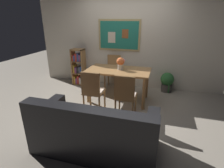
{
  "coord_description": "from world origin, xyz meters",
  "views": [
    {
      "loc": [
        0.98,
        -3.31,
        1.88
      ],
      "look_at": [
        0.07,
        -0.2,
        0.65
      ],
      "focal_mm": 28.1,
      "sensor_mm": 36.0,
      "label": 1
    }
  ],
  "objects": [
    {
      "name": "bookshelf",
      "position": [
        -1.34,
        1.19,
        0.5
      ],
      "size": [
        0.36,
        0.28,
        1.05
      ],
      "color": "#9E7042",
      "rests_on": "ground_plane"
    },
    {
      "name": "leather_couch",
      "position": [
        0.13,
        -1.33,
        0.31
      ],
      "size": [
        1.8,
        0.84,
        0.84
      ],
      "color": "black",
      "rests_on": "ground_plane"
    },
    {
      "name": "dining_chair_near_right",
      "position": [
        0.37,
        -0.32,
        0.54
      ],
      "size": [
        0.4,
        0.41,
        0.91
      ],
      "color": "#9E7042",
      "rests_on": "ground_plane"
    },
    {
      "name": "dining_table",
      "position": [
        0.04,
        0.47,
        0.65
      ],
      "size": [
        1.45,
        0.81,
        0.76
      ],
      "color": "#9E7042",
      "rests_on": "ground_plane"
    },
    {
      "name": "potted_ivy",
      "position": [
        1.17,
        1.33,
        0.28
      ],
      "size": [
        0.35,
        0.35,
        0.52
      ],
      "color": "#4C4742",
      "rests_on": "ground_plane"
    },
    {
      "name": "flower_vase",
      "position": [
        0.08,
        0.48,
        0.92
      ],
      "size": [
        0.19,
        0.18,
        0.28
      ],
      "color": "beige",
      "rests_on": "dining_table"
    },
    {
      "name": "ground_plane",
      "position": [
        0.0,
        0.0,
        0.0
      ],
      "size": [
        12.0,
        12.0,
        0.0
      ],
      "primitive_type": "plane",
      "color": "gray"
    },
    {
      "name": "dining_chair_far_left",
      "position": [
        -0.31,
        1.25,
        0.54
      ],
      "size": [
        0.4,
        0.41,
        0.91
      ],
      "color": "#9E7042",
      "rests_on": "ground_plane"
    },
    {
      "name": "dining_chair_near_left",
      "position": [
        -0.31,
        -0.29,
        0.54
      ],
      "size": [
        0.4,
        0.41,
        0.91
      ],
      "color": "#9E7042",
      "rests_on": "ground_plane"
    },
    {
      "name": "wall_back_with_painting",
      "position": [
        -0.0,
        1.54,
        1.3
      ],
      "size": [
        5.2,
        0.14,
        2.6
      ],
      "color": "beige",
      "rests_on": "ground_plane"
    }
  ]
}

